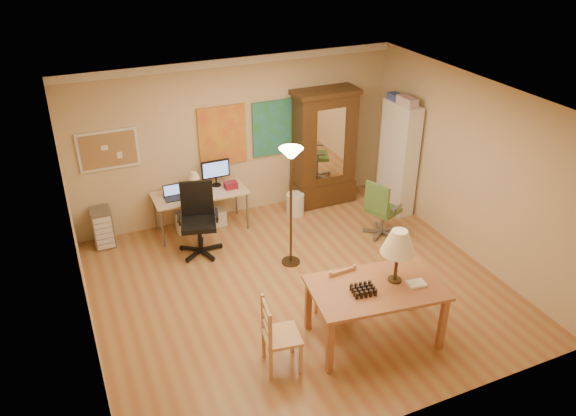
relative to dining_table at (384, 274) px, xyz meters
name	(u,v)px	position (x,y,z in m)	size (l,w,h in m)	color
floor	(299,288)	(-0.50, 1.30, -0.93)	(5.50, 5.50, 0.00)	#9A6036
crown_molding	(234,61)	(-0.50, 3.76, 1.71)	(5.50, 0.08, 0.12)	white
corkboard	(108,150)	(-2.55, 3.77, 0.57)	(0.90, 0.04, 0.62)	tan
art_panel_left	(222,136)	(-0.75, 3.77, 0.52)	(0.80, 0.04, 1.00)	gold
art_panel_right	(273,128)	(0.15, 3.77, 0.52)	(0.75, 0.04, 0.95)	teal
dining_table	(384,274)	(0.00, 0.00, 0.00)	(1.68, 1.14, 1.47)	#985A31
ladder_chair_back	(335,293)	(-0.34, 0.53, -0.53)	(0.42, 0.40, 0.86)	tan
ladder_chair_left	(279,337)	(-1.34, 0.02, -0.50)	(0.47, 0.48, 0.92)	tan
torchiere_lamp	(291,173)	(-0.35, 1.93, 0.56)	(0.34, 0.34, 1.86)	#3E2A18
computer_desk	(202,206)	(-1.26, 3.46, -0.52)	(1.50, 0.65, 1.13)	#CAB694
office_chair_black	(200,235)	(-1.50, 2.77, -0.63)	(0.69, 0.69, 1.12)	black
office_chair_green	(381,221)	(1.32, 2.08, -0.67)	(0.60, 0.60, 0.98)	slate
drawer_cart	(103,228)	(-2.84, 3.58, -0.62)	(0.31, 0.37, 0.62)	slate
armoire	(324,155)	(1.00, 3.54, -0.03)	(1.13, 0.53, 2.07)	#331F0D
bookshelf	(398,158)	(2.05, 2.80, 0.03)	(0.29, 0.77, 1.93)	white
wastebin	(295,204)	(0.34, 3.28, -0.74)	(0.31, 0.31, 0.39)	silver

